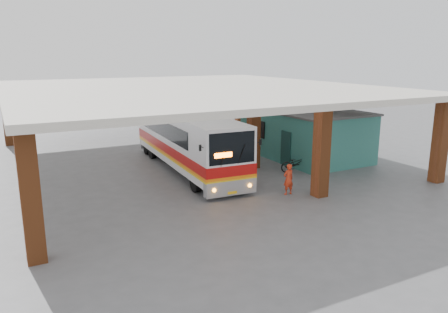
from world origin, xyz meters
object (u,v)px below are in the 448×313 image
at_px(motorcycle, 296,163).
at_px(red_chair, 244,147).
at_px(coach_bus, 187,140).
at_px(pedestrian, 288,179).

bearing_deg(motorcycle, red_chair, 11.60).
relative_size(coach_bus, pedestrian, 8.18).
relative_size(coach_bus, red_chair, 13.79).
bearing_deg(red_chair, pedestrian, -101.39).
bearing_deg(coach_bus, motorcycle, -29.46).
xyz_separation_m(motorcycle, red_chair, (-0.21, 5.50, -0.09)).
height_order(motorcycle, red_chair, motorcycle).
height_order(coach_bus, motorcycle, coach_bus).
distance_m(pedestrian, red_chair, 9.07).
xyz_separation_m(coach_bus, pedestrian, (2.44, -6.56, -1.01)).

